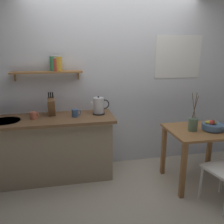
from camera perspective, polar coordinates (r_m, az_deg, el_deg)
ground_plane at (r=3.58m, az=2.46°, el=-15.82°), size 14.00×14.00×0.00m
back_wall at (r=3.77m, az=3.34°, el=7.77°), size 6.80×0.11×2.70m
kitchen_counter at (r=3.58m, az=-14.67°, el=-8.12°), size 1.83×0.63×0.90m
wall_shelf at (r=3.46m, az=-13.76°, el=10.11°), size 0.96×0.20×0.34m
dining_table at (r=3.50m, az=19.73°, el=-6.07°), size 0.84×0.70×0.77m
fruit_bowl at (r=3.47m, az=22.38°, el=-3.06°), size 0.28×0.28×0.15m
twig_vase at (r=3.35m, az=18.34°, el=-2.69°), size 0.12×0.12×0.51m
electric_kettle at (r=3.45m, az=-3.08°, el=1.41°), size 0.27×0.17×0.26m
knife_block at (r=3.46m, az=-13.92°, el=1.31°), size 0.09×0.19×0.34m
coffee_mug_by_sink at (r=3.40m, az=-17.83°, el=-0.76°), size 0.13×0.08×0.10m
coffee_mug_spare at (r=3.37m, az=-8.56°, el=-0.23°), size 0.13×0.09×0.10m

